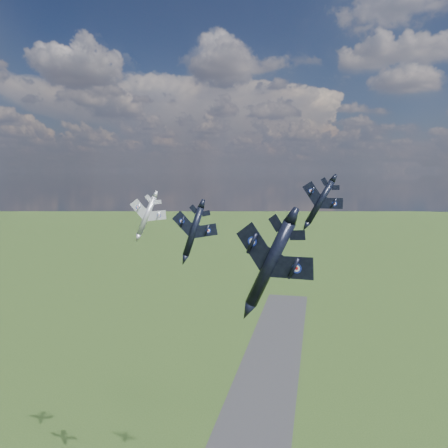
% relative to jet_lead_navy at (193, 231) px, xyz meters
% --- Properties ---
extents(jet_lead_navy, '(11.58, 15.06, 6.10)m').
position_rel_jet_lead_navy_xyz_m(jet_lead_navy, '(0.00, 0.00, 0.00)').
color(jet_lead_navy, black).
extents(jet_right_navy, '(15.40, 18.07, 7.58)m').
position_rel_jet_lead_navy_xyz_m(jet_right_navy, '(19.76, -35.53, 1.55)').
color(jet_right_navy, black).
extents(jet_high_navy, '(9.48, 12.86, 6.65)m').
position_rel_jet_lead_navy_xyz_m(jet_high_navy, '(25.30, 1.50, 6.33)').
color(jet_high_navy, black).
extents(jet_left_silver, '(13.85, 15.56, 6.06)m').
position_rel_jet_lead_navy_xyz_m(jet_left_silver, '(-13.46, 7.95, 2.17)').
color(jet_left_silver, '#ADAFB8').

